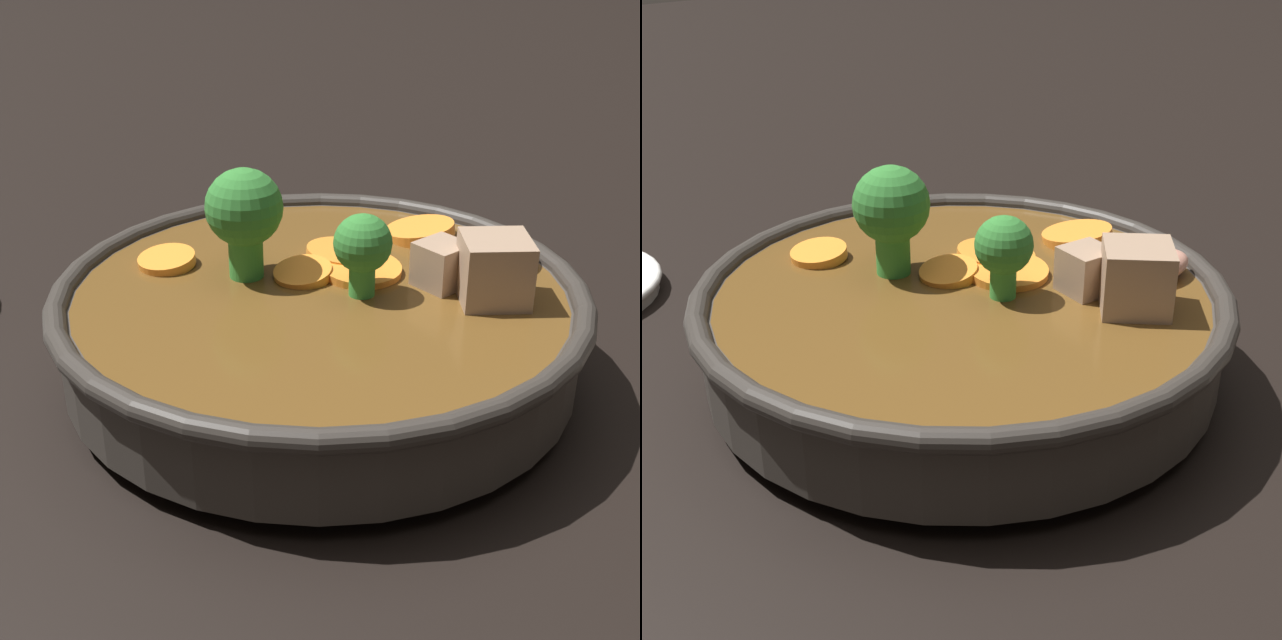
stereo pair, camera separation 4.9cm
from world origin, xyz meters
TOP-DOWN VIEW (x-y plane):
  - ground_plane at (0.00, 0.00)m, footprint 3.00×3.00m
  - stirfry_bowl at (-0.00, -0.00)m, footprint 0.29×0.29m

SIDE VIEW (x-z plane):
  - ground_plane at x=0.00m, z-range 0.00..0.00m
  - stirfry_bowl at x=0.00m, z-range -0.02..0.10m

